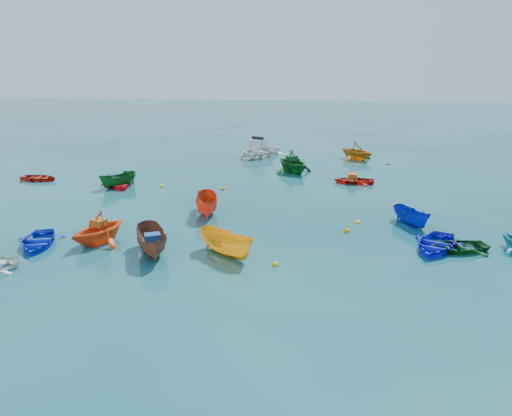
# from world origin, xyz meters

# --- Properties ---
(ground) EXTENTS (160.00, 160.00, 0.00)m
(ground) POSITION_xyz_m (0.00, 0.00, 0.00)
(ground) COLOR #093D45
(ground) RESTS_ON ground
(dinghy_blue_sw) EXTENTS (2.93, 3.46, 0.61)m
(dinghy_blue_sw) POSITION_xyz_m (-9.20, -0.66, 0.00)
(dinghy_blue_sw) COLOR #112BD5
(dinghy_blue_sw) RESTS_ON ground
(sampan_brown_mid) EXTENTS (2.49, 3.49, 1.27)m
(sampan_brown_mid) POSITION_xyz_m (-3.76, -0.97, 0.00)
(sampan_brown_mid) COLOR brown
(sampan_brown_mid) RESTS_ON ground
(dinghy_blue_se) EXTENTS (3.38, 3.82, 0.66)m
(dinghy_blue_se) POSITION_xyz_m (8.45, 1.05, 0.00)
(dinghy_blue_se) COLOR #1111D8
(dinghy_blue_se) RESTS_ON ground
(dinghy_orange_w) EXTENTS (3.55, 3.76, 1.56)m
(dinghy_orange_w) POSITION_xyz_m (-6.62, 0.06, 0.00)
(dinghy_orange_w) COLOR #F75117
(dinghy_orange_w) RESTS_ON ground
(sampan_yellow_mid) EXTENTS (3.16, 2.86, 1.20)m
(sampan_yellow_mid) POSITION_xyz_m (-0.56, -0.75, 0.00)
(sampan_yellow_mid) COLOR #FFAE16
(sampan_yellow_mid) RESTS_ON ground
(dinghy_green_e) EXTENTS (3.14, 2.60, 0.56)m
(dinghy_green_e) POSITION_xyz_m (9.35, 0.98, 0.00)
(dinghy_green_e) COLOR #114A18
(dinghy_green_e) RESTS_ON ground
(dinghy_red_nw) EXTENTS (2.77, 2.11, 0.54)m
(dinghy_red_nw) POSITION_xyz_m (-15.81, 11.10, 0.00)
(dinghy_red_nw) COLOR #9D1D0D
(dinghy_red_nw) RESTS_ON ground
(sampan_orange_n) EXTENTS (1.81, 3.34, 1.22)m
(sampan_orange_n) POSITION_xyz_m (-2.65, 4.97, 0.00)
(sampan_orange_n) COLOR red
(sampan_orange_n) RESTS_ON ground
(dinghy_green_n) EXTENTS (4.32, 4.39, 1.75)m
(dinghy_green_n) POSITION_xyz_m (1.42, 15.64, 0.00)
(dinghy_green_n) COLOR #145717
(dinghy_green_n) RESTS_ON ground
(dinghy_red_ne) EXTENTS (2.78, 2.05, 0.56)m
(dinghy_red_ne) POSITION_xyz_m (5.69, 12.92, 0.00)
(dinghy_red_ne) COLOR red
(dinghy_red_ne) RESTS_ON ground
(sampan_blue_far) EXTENTS (2.05, 2.69, 0.98)m
(sampan_blue_far) POSITION_xyz_m (7.99, 4.40, 0.00)
(sampan_blue_far) COLOR #0D21A8
(sampan_blue_far) RESTS_ON ground
(dinghy_red_far) EXTENTS (3.23, 3.38, 0.57)m
(dinghy_red_far) POSITION_xyz_m (-9.66, 9.96, 0.00)
(dinghy_red_far) COLOR red
(dinghy_red_far) RESTS_ON ground
(dinghy_orange_far) EXTENTS (4.15, 4.15, 1.66)m
(dinghy_orange_far) POSITION_xyz_m (6.42, 21.08, 0.00)
(dinghy_orange_far) COLOR #C16E12
(dinghy_orange_far) RESTS_ON ground
(sampan_green_far) EXTENTS (2.41, 2.80, 1.05)m
(sampan_green_far) POSITION_xyz_m (-9.67, 10.05, 0.00)
(sampan_green_far) COLOR #13521B
(sampan_green_far) RESTS_ON ground
(motorboat_white) EXTENTS (5.34, 5.94, 1.61)m
(motorboat_white) POSITION_xyz_m (-1.83, 21.46, 0.00)
(motorboat_white) COLOR silver
(motorboat_white) RESTS_ON ground
(tarp_blue_a) EXTENTS (0.81, 0.73, 0.32)m
(tarp_blue_a) POSITION_xyz_m (-3.70, -1.10, 0.79)
(tarp_blue_a) COLOR #18488E
(tarp_blue_a) RESTS_ON sampan_brown_mid
(tarp_orange_a) EXTENTS (0.79, 0.71, 0.31)m
(tarp_orange_a) POSITION_xyz_m (-6.60, 0.11, 0.94)
(tarp_orange_a) COLOR #C55D14
(tarp_orange_a) RESTS_ON dinghy_orange_w
(tarp_green_b) EXTENTS (0.92, 0.89, 0.36)m
(tarp_green_b) POSITION_xyz_m (1.36, 15.72, 1.06)
(tarp_green_b) COLOR #134D21
(tarp_green_b) RESTS_ON dinghy_green_n
(tarp_orange_b) EXTENTS (0.59, 0.76, 0.36)m
(tarp_orange_b) POSITION_xyz_m (5.59, 12.92, 0.46)
(tarp_orange_b) COLOR #C44614
(tarp_orange_b) RESTS_ON dinghy_red_ne
(buoy_ye_a) EXTENTS (0.32, 0.32, 0.32)m
(buoy_ye_a) POSITION_xyz_m (1.59, -1.62, 0.00)
(buoy_ye_a) COLOR gold
(buoy_ye_a) RESTS_ON ground
(buoy_or_b) EXTENTS (0.33, 0.33, 0.33)m
(buoy_or_b) POSITION_xyz_m (4.69, 2.88, 0.00)
(buoy_or_b) COLOR orange
(buoy_or_b) RESTS_ON ground
(buoy_or_c) EXTENTS (0.31, 0.31, 0.31)m
(buoy_or_c) POSITION_xyz_m (-2.73, 10.12, 0.00)
(buoy_or_c) COLOR #F15B0D
(buoy_or_c) RESTS_ON ground
(buoy_ye_c) EXTENTS (0.31, 0.31, 0.31)m
(buoy_ye_c) POSITION_xyz_m (5.31, 4.28, 0.00)
(buoy_ye_c) COLOR yellow
(buoy_ye_c) RESTS_ON ground
(buoy_ye_d) EXTENTS (0.34, 0.34, 0.34)m
(buoy_ye_d) POSITION_xyz_m (-6.87, 10.32, 0.00)
(buoy_ye_d) COLOR yellow
(buoy_ye_d) RESTS_ON ground
(buoy_or_e) EXTENTS (0.31, 0.31, 0.31)m
(buoy_or_e) POSITION_xyz_m (8.80, 19.30, 0.00)
(buoy_or_e) COLOR orange
(buoy_or_e) RESTS_ON ground
(buoy_ye_e) EXTENTS (0.37, 0.37, 0.37)m
(buoy_ye_e) POSITION_xyz_m (7.68, 7.63, 0.00)
(buoy_ye_e) COLOR yellow
(buoy_ye_e) RESTS_ON ground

